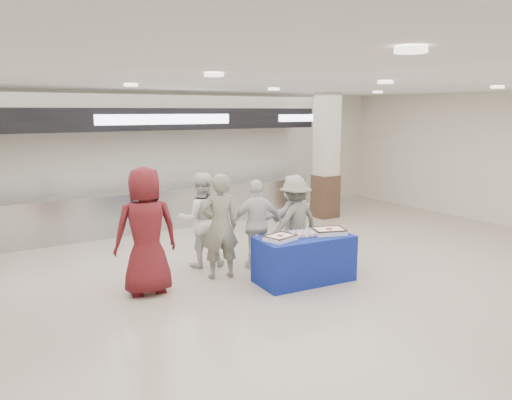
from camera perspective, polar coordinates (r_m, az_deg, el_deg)
ground at (r=7.62m, az=5.70°, el=-10.93°), size 14.00×14.00×0.00m
serving_line at (r=11.91m, az=-10.65°, el=2.37°), size 8.70×0.85×2.80m
column_right at (r=12.96m, az=8.03°, el=4.71°), size 0.55×0.55×3.20m
display_table at (r=8.17m, az=5.53°, el=-6.70°), size 1.62×0.93×0.75m
sheet_cake_left at (r=7.79m, az=2.79°, el=-4.27°), size 0.51×0.44×0.09m
sheet_cake_right at (r=8.27m, az=8.33°, el=-3.49°), size 0.60×0.54×0.10m
cupcake_tray at (r=8.11m, az=5.56°, el=-3.83°), size 0.44×0.36×0.06m
civilian_maroon at (r=7.63m, az=-12.46°, el=-3.47°), size 1.03×0.74×1.94m
soldier_a at (r=8.20m, az=-4.17°, el=-3.02°), size 0.71×0.55×1.74m
chef_tall at (r=8.87m, az=-6.27°, el=-2.25°), size 0.97×0.85×1.68m
chef_short at (r=8.71m, az=0.13°, el=-2.79°), size 0.99×0.61×1.57m
soldier_b at (r=9.05m, az=4.50°, el=-2.40°), size 1.04×0.65×1.55m
civilian_white at (r=9.35m, az=4.32°, el=-1.87°), size 1.54×0.98×1.59m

